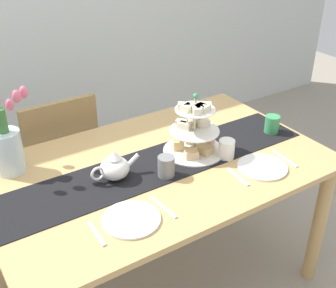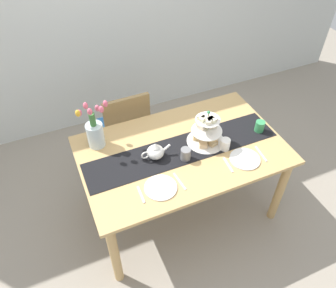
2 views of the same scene
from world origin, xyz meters
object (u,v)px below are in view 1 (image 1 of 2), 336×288
Objects in this scene: tulip_vase at (7,144)px; fork_right at (238,177)px; dining_table at (158,182)px; tiered_cake_stand at (195,133)px; dinner_plate_right at (262,167)px; mug_orange at (272,124)px; knife_right at (285,158)px; mug_grey at (166,166)px; dinner_plate_left at (131,219)px; fork_left at (97,234)px; teapot at (114,167)px; mug_white_text at (227,149)px; chair_left at (59,158)px; knife_left at (163,207)px.

fork_right is (0.83, -0.60, -0.14)m from tulip_vase.
dining_table is 0.29m from tiered_cake_stand.
mug_orange is at bearing 39.24° from dinner_plate_right.
mug_grey is (-0.55, 0.18, 0.05)m from knife_right.
dinner_plate_left is 0.15m from fork_left.
tulip_vase is at bearing 143.68° from mug_grey.
fork_left is at bearing 180.00° from dinner_plate_right.
dining_table is at bearing -179.46° from tiered_cake_stand.
knife_right is (0.53, -0.29, 0.11)m from dining_table.
knife_right is at bearing -28.74° from dining_table.
teapot is at bearing 154.49° from dinner_plate_right.
teapot is at bearing 158.93° from knife_right.
teapot is (-0.43, -0.00, -0.05)m from tiered_cake_stand.
tulip_vase is at bearing 115.69° from dinner_plate_left.
chair_left is at bearing 123.14° from mug_white_text.
dinner_plate_right is (0.64, -1.01, 0.26)m from chair_left.
dinner_plate_left reaches higher than dining_table.
mug_grey is at bearing -102.47° from dining_table.
tulip_vase is 4.26× the size of mug_orange.
teapot is 0.37m from fork_left.
mug_grey is at bearing 23.45° from fork_left.
mug_grey is (0.23, -0.82, 0.31)m from chair_left.
knife_right is 0.58m from mug_grey.
chair_left is at bearing 79.07° from fork_left.
tiered_cake_stand is 0.86m from tulip_vase.
knife_left is 0.54m from dinner_plate_right.
dining_table is at bearing 156.60° from mug_white_text.
tiered_cake_stand is 2.03× the size of fork_right.
teapot reaches higher than fork_right.
tulip_vase is at bearing 163.60° from mug_orange.
tulip_vase reaches higher than mug_white_text.
mug_orange is at bearing -16.40° from tulip_vase.
chair_left reaches higher than dining_table.
knife_left is at bearing 0.00° from dinner_plate_left.
chair_left is 3.96× the size of dinner_plate_left.
mug_grey is 0.69m from mug_orange.
mug_grey reaches higher than knife_left.
tulip_vase is 0.75m from knife_left.
dinner_plate_right reaches higher than fork_left.
mug_white_text and mug_orange have the same top height.
chair_left is 6.07× the size of fork_right.
fork_right is 1.58× the size of mug_orange.
mug_grey is (0.42, 0.18, 0.05)m from fork_left.
knife_left is 0.23m from mug_grey.
mug_grey reaches higher than dinner_plate_left.
teapot is 2.51× the size of mug_white_text.
fork_left is 0.46m from mug_grey.
tulip_vase is 1.00m from mug_white_text.
dining_table is 0.36m from mug_white_text.
fork_right is (0.54, 0.00, -0.00)m from dinner_plate_left.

